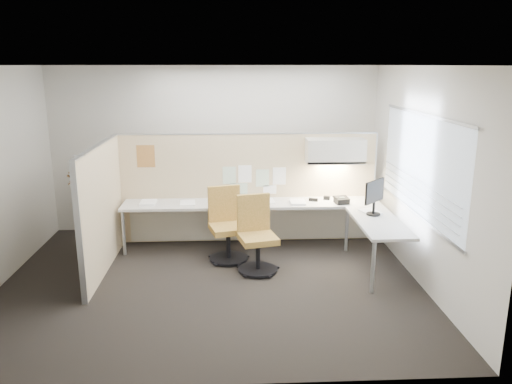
{
  "coord_description": "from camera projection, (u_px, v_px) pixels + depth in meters",
  "views": [
    {
      "loc": [
        0.29,
        -6.19,
        2.81
      ],
      "look_at": [
        0.64,
        0.8,
        1.02
      ],
      "focal_mm": 35.0,
      "sensor_mm": 36.0,
      "label": 1
    }
  ],
  "objects": [
    {
      "name": "task_light_strip",
      "position": [
        335.0,
        164.0,
        7.79
      ],
      "size": [
        0.6,
        0.06,
        0.02
      ],
      "primitive_type": "cube",
      "color": "#FFEABF",
      "rests_on": "overhead_bin"
    },
    {
      "name": "wall_front",
      "position": [
        197.0,
        239.0,
        4.15
      ],
      "size": [
        5.5,
        0.02,
        2.8
      ],
      "primitive_type": "cube",
      "color": "beige",
      "rests_on": "ground"
    },
    {
      "name": "partition_back",
      "position": [
        248.0,
        188.0,
        8.03
      ],
      "size": [
        4.1,
        0.06,
        1.75
      ],
      "primitive_type": "cube",
      "color": "beige",
      "rests_on": "floor"
    },
    {
      "name": "tape_dispenser",
      "position": [
        327.0,
        198.0,
        7.9
      ],
      "size": [
        0.11,
        0.09,
        0.06
      ],
      "primitive_type": "cube",
      "rotation": [
        0.0,
        0.0,
        -0.34
      ],
      "color": "black",
      "rests_on": "desk"
    },
    {
      "name": "paper_stack_3",
      "position": [
        267.0,
        201.0,
        7.82
      ],
      "size": [
        0.26,
        0.32,
        0.01
      ],
      "primitive_type": "cube",
      "rotation": [
        0.0,
        0.0,
        0.09
      ],
      "color": "white",
      "rests_on": "desk"
    },
    {
      "name": "desk",
      "position": [
        274.0,
        213.0,
        7.66
      ],
      "size": [
        4.0,
        2.07,
        0.73
      ],
      "color": "beige",
      "rests_on": "floor"
    },
    {
      "name": "chair_right",
      "position": [
        256.0,
        237.0,
        6.93
      ],
      "size": [
        0.59,
        0.61,
        1.05
      ],
      "rotation": [
        0.0,
        0.0,
        0.23
      ],
      "color": "black",
      "rests_on": "floor"
    },
    {
      "name": "ceiling",
      "position": [
        206.0,
        65.0,
        5.98
      ],
      "size": [
        5.5,
        4.5,
        0.01
      ],
      "primitive_type": "cube",
      "color": "white",
      "rests_on": "wall_back"
    },
    {
      "name": "paper_stack_0",
      "position": [
        148.0,
        202.0,
        7.68
      ],
      "size": [
        0.23,
        0.3,
        0.04
      ],
      "primitive_type": "cube",
      "rotation": [
        0.0,
        0.0,
        -0.01
      ],
      "color": "white",
      "rests_on": "desk"
    },
    {
      "name": "phone",
      "position": [
        341.0,
        200.0,
        7.68
      ],
      "size": [
        0.24,
        0.23,
        0.12
      ],
      "rotation": [
        0.0,
        0.0,
        0.19
      ],
      "color": "black",
      "rests_on": "desk"
    },
    {
      "name": "paper_stack_2",
      "position": [
        242.0,
        203.0,
        7.65
      ],
      "size": [
        0.26,
        0.32,
        0.03
      ],
      "primitive_type": "cube",
      "rotation": [
        0.0,
        0.0,
        0.1
      ],
      "color": "white",
      "rests_on": "desk"
    },
    {
      "name": "floor",
      "position": [
        211.0,
        281.0,
        6.68
      ],
      "size": [
        5.5,
        4.5,
        0.01
      ],
      "primitive_type": "cube",
      "color": "black",
      "rests_on": "ground"
    },
    {
      "name": "window_pane",
      "position": [
        421.0,
        165.0,
        6.42
      ],
      "size": [
        0.01,
        2.8,
        1.3
      ],
      "primitive_type": "cube",
      "color": "#AAB9C5",
      "rests_on": "wall_right"
    },
    {
      "name": "paper_stack_4",
      "position": [
        298.0,
        202.0,
        7.71
      ],
      "size": [
        0.23,
        0.3,
        0.03
      ],
      "primitive_type": "cube",
      "rotation": [
        0.0,
        0.0,
        -0.01
      ],
      "color": "white",
      "rests_on": "desk"
    },
    {
      "name": "paper_stack_1",
      "position": [
        188.0,
        203.0,
        7.68
      ],
      "size": [
        0.25,
        0.31,
        0.02
      ],
      "primitive_type": "cube",
      "rotation": [
        0.0,
        0.0,
        0.07
      ],
      "color": "white",
      "rests_on": "desk"
    },
    {
      "name": "monitor",
      "position": [
        374.0,
        195.0,
        7.03
      ],
      "size": [
        0.36,
        0.36,
        0.5
      ],
      "rotation": [
        0.0,
        0.0,
        0.79
      ],
      "color": "black",
      "rests_on": "desk"
    },
    {
      "name": "poster",
      "position": [
        146.0,
        156.0,
        7.79
      ],
      "size": [
        0.28,
        0.0,
        0.35
      ],
      "primitive_type": "cube",
      "color": "orange",
      "rests_on": "partition_back"
    },
    {
      "name": "paper_stack_5",
      "position": [
        370.0,
        212.0,
        7.22
      ],
      "size": [
        0.31,
        0.36,
        0.02
      ],
      "primitive_type": "cube",
      "rotation": [
        0.0,
        0.0,
        0.33
      ],
      "color": "white",
      "rests_on": "desk"
    },
    {
      "name": "pinned_papers",
      "position": [
        253.0,
        179.0,
        7.96
      ],
      "size": [
        1.01,
        0.0,
        0.47
      ],
      "color": "#8CBF8C",
      "rests_on": "partition_back"
    },
    {
      "name": "wall_back",
      "position": [
        214.0,
        150.0,
        8.51
      ],
      "size": [
        5.5,
        0.02,
        2.8
      ],
      "primitive_type": "cube",
      "color": "beige",
      "rests_on": "ground"
    },
    {
      "name": "stapler",
      "position": [
        313.0,
        200.0,
        7.81
      ],
      "size": [
        0.15,
        0.08,
        0.05
      ],
      "primitive_type": "cube",
      "rotation": [
        0.0,
        0.0,
        -0.3
      ],
      "color": "black",
      "rests_on": "desk"
    },
    {
      "name": "overhead_bin",
      "position": [
        335.0,
        151.0,
        7.74
      ],
      "size": [
        0.9,
        0.36,
        0.38
      ],
      "primitive_type": "cube",
      "color": "beige",
      "rests_on": "partition_back"
    },
    {
      "name": "chair_left",
      "position": [
        227.0,
        227.0,
        7.33
      ],
      "size": [
        0.6,
        0.62,
        1.06
      ],
      "rotation": [
        0.0,
        0.0,
        0.25
      ],
      "color": "black",
      "rests_on": "floor"
    },
    {
      "name": "wall_right",
      "position": [
        422.0,
        177.0,
        6.46
      ],
      "size": [
        0.02,
        4.5,
        2.8
      ],
      "primitive_type": "cube",
      "color": "beige",
      "rests_on": "ground"
    },
    {
      "name": "partition_left",
      "position": [
        102.0,
        209.0,
        6.87
      ],
      "size": [
        0.06,
        2.2,
        1.75
      ],
      "primitive_type": "cube",
      "color": "beige",
      "rests_on": "floor"
    },
    {
      "name": "coat_hook",
      "position": [
        75.0,
        184.0,
        5.93
      ],
      "size": [
        0.18,
        0.41,
        1.25
      ],
      "color": "silver",
      "rests_on": "partition_left"
    }
  ]
}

